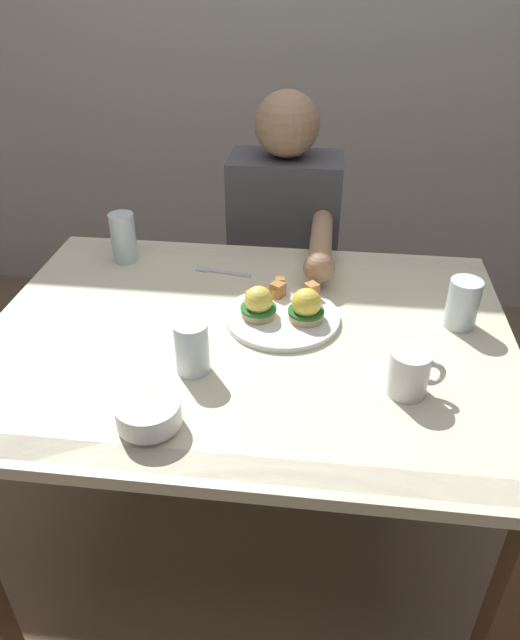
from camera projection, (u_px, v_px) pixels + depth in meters
The scene contains 10 objects.
ground_plane at pixel (250, 540), 1.74m from camera, with size 6.00×6.00×0.00m, color #7F664C.
dining_table at pixel (248, 371), 1.39m from camera, with size 1.20×0.90×0.74m.
eggs_benedict_plate at pixel (283, 310), 1.37m from camera, with size 0.27×0.27×0.09m.
fruit_bowl at pixel (148, 414), 1.07m from camera, with size 0.12×0.12×0.06m.
coffee_mug at pixel (410, 371), 1.14m from camera, with size 0.11×0.08×0.09m.
fork at pixel (219, 272), 1.58m from camera, with size 0.16×0.04×0.00m.
water_glass_near at pixel (124, 240), 1.61m from camera, with size 0.07×0.07×0.14m.
water_glass_far at pixel (192, 350), 1.20m from camera, with size 0.07×0.07×0.11m.
water_glass_extra at pixel (462, 305), 1.34m from camera, with size 0.07×0.07×0.12m.
diner_person at pixel (284, 252), 1.88m from camera, with size 0.34×0.54×1.14m.
Camera 1 is at (0.16, -1.09, 1.50)m, focal length 33.04 mm.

